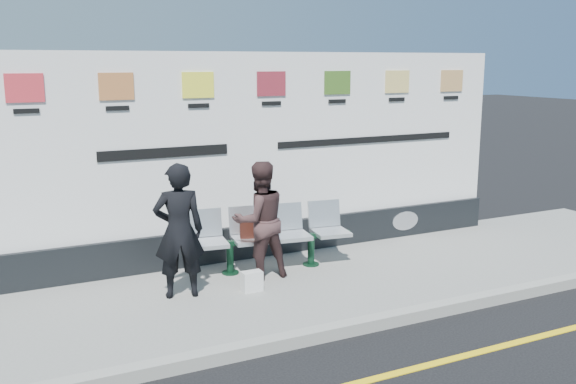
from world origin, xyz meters
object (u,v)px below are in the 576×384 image
Objects in this scene: woman_right at (260,220)px; woman_left at (179,231)px; billboard at (269,169)px; bench at (271,252)px.

woman_left is at bearing 9.12° from woman_right.
billboard is 5.05× the size of woman_right.
woman_left is 1.06× the size of woman_right.
woman_right is at bearing -131.55° from bench.
billboard is 3.54× the size of bench.
bench is at bearing -151.44° from woman_left.
bench is at bearing -113.07° from billboard.
woman_left is at bearing -154.65° from bench.
bench is (-0.31, -0.72, -1.06)m from billboard.
billboard is 1.32m from bench.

